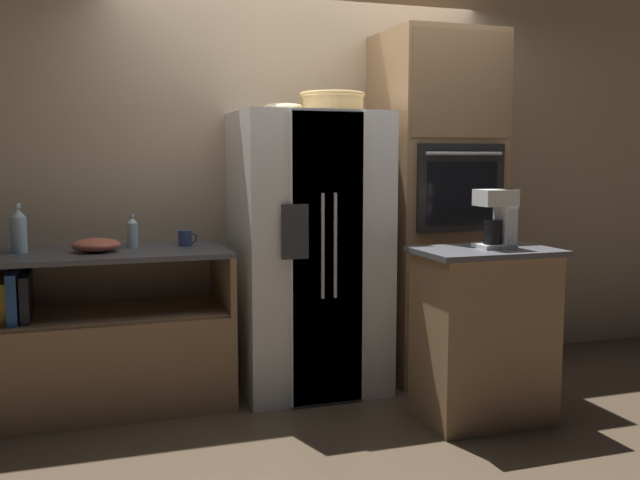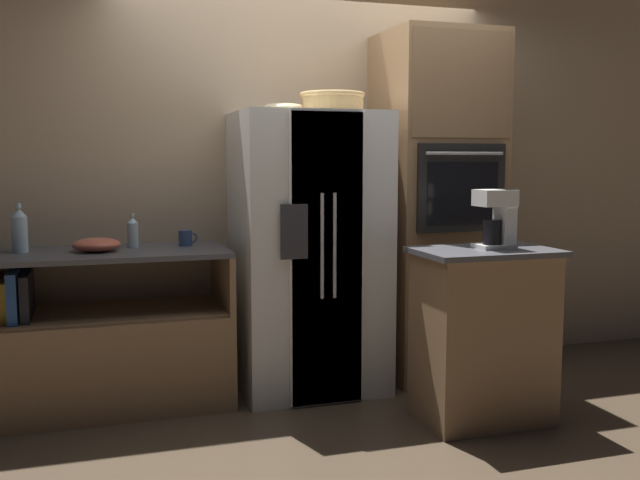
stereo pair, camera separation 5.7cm
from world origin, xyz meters
name	(u,v)px [view 2 (the right image)]	position (x,y,z in m)	size (l,w,h in m)	color
ground_plane	(323,386)	(0.00, 0.00, 0.00)	(20.00, 20.00, 0.00)	#4C3D2D
wall_back	(304,166)	(0.00, 0.42, 1.40)	(12.00, 0.06, 2.80)	tan
counter_left	(95,350)	(-1.38, 0.05, 0.34)	(1.50, 0.68, 0.92)	#93704C
refrigerator	(309,252)	(-0.09, 0.01, 0.87)	(0.89, 0.77, 1.74)	white
wall_oven	(435,206)	(0.80, 0.05, 1.14)	(0.72, 0.73, 2.26)	#93704C
island_counter	(483,335)	(0.66, -0.83, 0.48)	(0.76, 0.50, 0.96)	#93704C
wicker_basket	(332,102)	(0.05, -0.02, 1.80)	(0.40, 0.40, 0.12)	tan
fruit_bowl	(285,108)	(-0.22, 0.08, 1.76)	(0.27, 0.27, 0.06)	beige
bottle_tall	(19,230)	(-1.77, 0.13, 1.05)	(0.09, 0.09, 0.28)	silver
bottle_short	(133,232)	(-1.15, 0.15, 1.02)	(0.06, 0.06, 0.21)	silver
mug	(186,238)	(-0.83, 0.15, 0.97)	(0.12, 0.08, 0.10)	#384C7A
mixing_bowl	(96,245)	(-1.36, 0.04, 0.96)	(0.27, 0.27, 0.08)	#DB664C
coffee_maker	(498,216)	(0.74, -0.82, 1.14)	(0.20, 0.16, 0.32)	white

